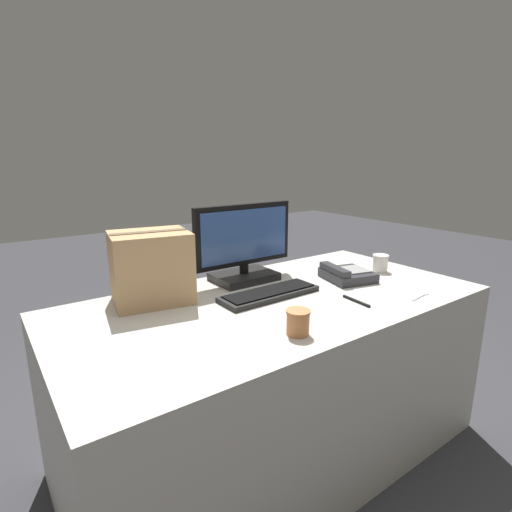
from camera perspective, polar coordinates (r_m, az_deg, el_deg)
ground_plane at (r=2.07m, az=2.70°, el=-25.74°), size 12.00×12.00×0.00m
office_desk at (r=1.86m, az=2.84°, el=-16.93°), size 1.80×0.90×0.74m
monitor at (r=1.90m, az=-1.72°, el=1.09°), size 0.52×0.21×0.37m
keyboard at (r=1.72m, az=1.94°, el=-5.37°), size 0.45×0.15×0.03m
desk_phone at (r=1.99m, az=12.79°, el=-2.57°), size 0.25×0.26×0.07m
paper_cup_left at (r=1.36m, az=6.01°, el=-9.38°), size 0.08×0.08×0.09m
paper_cup_right at (r=2.17m, az=17.33°, el=-0.96°), size 0.08×0.08×0.09m
spoon at (r=1.87m, az=22.70°, el=-5.22°), size 0.14×0.03×0.00m
cardboard_box at (r=1.68m, az=-14.74°, el=-1.57°), size 0.34×0.29×0.29m
pen_marker at (r=1.70m, az=14.14°, el=-6.24°), size 0.02×0.15×0.01m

